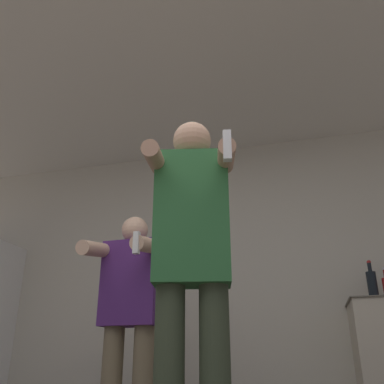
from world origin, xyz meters
name	(u,v)px	position (x,y,z in m)	size (l,w,h in m)	color
wall_back	(231,277)	(0.00, 2.70, 1.27)	(7.00, 0.06, 2.55)	beige
ceiling_slab	(191,63)	(0.00, 1.33, 2.57)	(7.00, 3.19, 0.05)	silver
bottle_amber_bourbon	(372,285)	(1.14, 2.43, 1.10)	(0.07, 0.07, 0.31)	black
person_woman_foreground	(192,262)	(0.16, 0.78, 0.97)	(0.48, 0.50, 1.71)	#38422D
person_man_side	(130,308)	(-0.52, 1.65, 0.89)	(0.49, 0.51, 1.55)	#75664C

